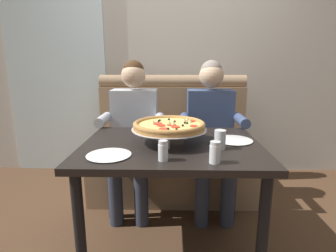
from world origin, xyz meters
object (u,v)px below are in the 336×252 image
plate_near_left (109,154)px  booth_bench (172,151)px  diner_left (133,127)px  drinking_glass (220,141)px  pizza (169,126)px  shaker_pepper_flakes (163,152)px  dining_table (171,158)px  diner_right (211,127)px  plate_near_right (234,139)px  shaker_oregano (215,154)px

plate_near_left → booth_bench: bearing=73.2°
diner_left → drinking_glass: bearing=-49.5°
pizza → drinking_glass: pizza is taller
pizza → shaker_pepper_flakes: size_ratio=4.37×
dining_table → pizza: size_ratio=2.36×
shaker_pepper_flakes → dining_table: bearing=82.4°
diner_right → plate_near_right: diner_right is taller
pizza → diner_right: bearing=60.3°
diner_left → pizza: bearing=-62.3°
dining_table → drinking_glass: 0.34m
diner_right → plate_near_left: size_ratio=5.16×
plate_near_left → drinking_glass: drinking_glass is taller
diner_left → diner_right: size_ratio=1.00×
pizza → drinking_glass: bearing=-21.1°
pizza → plate_near_left: size_ratio=1.92×
diner_right → shaker_oregano: bearing=-96.6°
shaker_pepper_flakes → plate_near_right: size_ratio=0.44×
pizza → plate_near_left: (-0.33, -0.25, -0.10)m
booth_bench → diner_right: 0.53m
shaker_oregano → plate_near_right: (0.18, 0.40, -0.04)m
booth_bench → shaker_oregano: 1.31m
pizza → shaker_oregano: (0.24, -0.35, -0.06)m
plate_near_right → booth_bench: bearing=116.1°
shaker_oregano → plate_near_right: bearing=65.5°
pizza → dining_table: bearing=-52.6°
dining_table → drinking_glass: bearing=-18.9°
plate_near_right → drinking_glass: drinking_glass is taller
dining_table → plate_near_right: size_ratio=4.54×
booth_bench → drinking_glass: bearing=-73.9°
booth_bench → dining_table: (0.00, -0.90, 0.26)m
booth_bench → dining_table: size_ratio=1.33×
booth_bench → diner_right: bearing=-38.4°
booth_bench → drinking_glass: size_ratio=13.16×
dining_table → shaker_pepper_flakes: (-0.04, -0.30, 0.15)m
dining_table → pizza: bearing=127.4°
diner_left → pizza: 0.71m
booth_bench → diner_left: (-0.34, -0.27, 0.31)m
shaker_pepper_flakes → diner_right: bearing=68.0°
diner_right → plate_near_left: (-0.68, -0.87, 0.05)m
shaker_oregano → drinking_glass: 0.24m
shaker_pepper_flakes → plate_near_left: bearing=167.6°
booth_bench → pizza: (-0.01, -0.88, 0.47)m
dining_table → plate_near_right: 0.43m
dining_table → plate_near_left: size_ratio=4.54×
shaker_pepper_flakes → shaker_oregano: bearing=-6.3°
plate_near_right → diner_left: bearing=142.9°
diner_left → plate_near_right: diner_left is taller
diner_left → booth_bench: bearing=38.4°
dining_table → shaker_oregano: size_ratio=9.87×
plate_near_right → drinking_glass: size_ratio=2.18×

